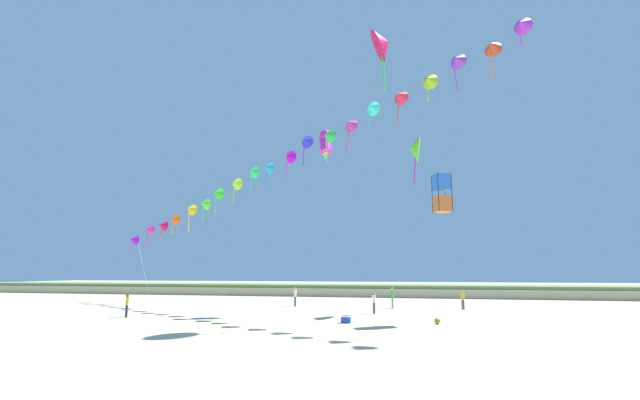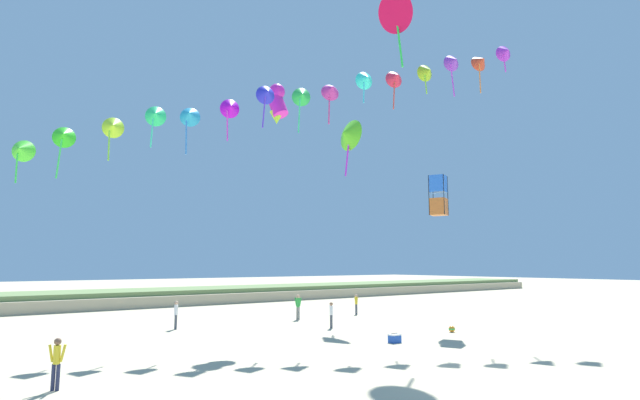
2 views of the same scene
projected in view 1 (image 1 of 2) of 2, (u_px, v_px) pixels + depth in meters
ground_plane at (249, 340)px, 19.47m from camera, size 240.00×240.00×0.00m
dune_ridge at (362, 290)px, 56.62m from camera, size 120.00×9.22×1.42m
person_near_left at (392, 296)px, 36.39m from camera, size 0.24×0.61×1.75m
person_near_right at (374, 301)px, 31.83m from camera, size 0.26×0.54×1.56m
person_mid_center at (295, 295)px, 38.67m from camera, size 0.23×0.59×1.67m
person_far_left at (127, 304)px, 29.27m from camera, size 0.50×0.38×1.59m
person_far_right at (463, 298)px, 35.37m from camera, size 0.53×0.27×1.54m
kite_banner_string at (277, 161)px, 36.12m from camera, size 37.93×15.99×18.70m
large_kite_low_lead at (414, 149)px, 35.28m from camera, size 1.09×2.32×4.27m
large_kite_mid_trail at (383, 44)px, 30.00m from camera, size 1.96×2.62×4.77m
large_kite_high_solo at (442, 193)px, 27.69m from camera, size 1.26×1.26×2.48m
large_kite_outer_drift at (326, 143)px, 35.27m from camera, size 1.43×1.74×2.49m
beach_cooler at (346, 319)px, 25.93m from camera, size 0.58×0.41×0.46m
beach_ball at (437, 321)px, 25.36m from camera, size 0.36×0.36×0.36m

